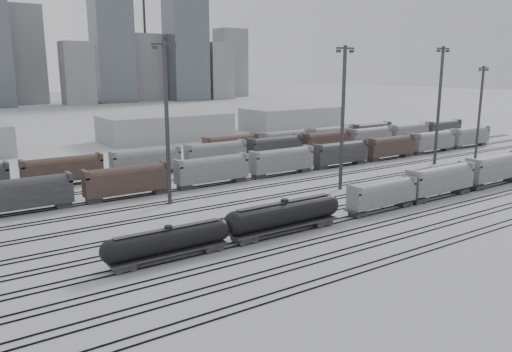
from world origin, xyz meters
TOP-DOWN VIEW (x-y plane):
  - ground at (0.00, 0.00)m, footprint 900.00×900.00m
  - tracks at (0.00, 17.50)m, footprint 220.00×71.50m
  - tank_car_a at (-32.34, 1.00)m, footprint 16.51×2.75m
  - tank_car_b at (-15.12, 1.00)m, footprint 18.98×3.16m
  - hopper_car_a at (4.44, 1.00)m, footprint 13.37×2.66m
  - hopper_car_b at (19.19, 1.00)m, footprint 15.37×3.05m
  - hopper_car_c at (36.56, 1.00)m, footprint 16.06×3.19m
  - light_mast_b at (-21.70, 23.97)m, footprint 4.25×0.68m
  - light_mast_c at (9.28, 15.51)m, footprint 4.21×0.67m
  - light_mast_d at (45.24, 21.10)m, footprint 4.35×0.70m
  - light_mast_e at (54.26, 16.37)m, footprint 3.65×0.58m
  - bg_string_near at (8.00, 32.00)m, footprint 151.00×3.00m
  - bg_string_mid at (18.00, 48.00)m, footprint 151.00×3.00m
  - bg_string_far at (35.50, 56.00)m, footprint 66.00×3.00m
  - warehouse_mid at (10.00, 95.00)m, footprint 40.00×18.00m
  - warehouse_right at (60.00, 95.00)m, footprint 35.00×18.00m
  - skyline at (10.84, 280.00)m, footprint 316.00×22.40m
  - crane_right at (91.26, 305.00)m, footprint 42.00×1.80m

SIDE VIEW (x-z plane):
  - ground at x=0.00m, z-range 0.00..0.00m
  - tracks at x=0.00m, z-range 0.00..0.16m
  - tank_car_a at x=-32.34m, z-range 0.32..4.40m
  - tank_car_b at x=-15.12m, z-range 0.37..5.06m
  - bg_string_far at x=35.50m, z-range 0.00..5.60m
  - bg_string_near at x=8.00m, z-range 0.00..5.60m
  - bg_string_mid at x=18.00m, z-range 0.00..5.60m
  - hopper_car_a at x=4.44m, z-range 0.56..5.35m
  - hopper_car_b at x=19.19m, z-range 0.65..6.15m
  - hopper_car_c at x=36.56m, z-range 0.68..6.42m
  - warehouse_mid at x=10.00m, z-range 0.00..8.00m
  - warehouse_right at x=60.00m, z-range 0.00..8.00m
  - light_mast_e at x=54.26m, z-range 0.70..23.52m
  - light_mast_c at x=9.28m, z-range 0.80..27.14m
  - light_mast_b at x=-21.70m, z-range 0.81..27.36m
  - light_mast_d at x=45.24m, z-range 0.83..28.04m
  - skyline at x=10.84m, z-range -12.77..82.23m
  - crane_right at x=91.26m, z-range 7.39..107.39m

